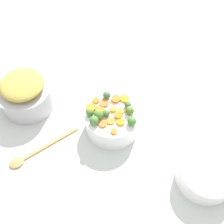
{
  "coord_description": "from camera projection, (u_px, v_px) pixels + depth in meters",
  "views": [
    {
      "loc": [
        0.13,
        -0.68,
        1.12
      ],
      "look_at": [
        -0.0,
        -0.02,
        0.13
      ],
      "focal_mm": 47.45,
      "sensor_mm": 36.0,
      "label": 1
    }
  ],
  "objects": [
    {
      "name": "tabletop",
      "position": [
        113.0,
        125.0,
        1.31
      ],
      "size": [
        2.4,
        2.4,
        0.02
      ],
      "primitive_type": "cube",
      "color": "silver",
      "rests_on": "ground"
    },
    {
      "name": "serving_bowl_carrots",
      "position": [
        112.0,
        120.0,
        1.25
      ],
      "size": [
        0.23,
        0.23,
        0.1
      ],
      "primitive_type": "cylinder",
      "color": "white",
      "rests_on": "tabletop"
    },
    {
      "name": "metal_pot",
      "position": [
        27.0,
        97.0,
        1.31
      ],
      "size": [
        0.23,
        0.23,
        0.12
      ],
      "primitive_type": "cylinder",
      "color": "#B8B4BD",
      "rests_on": "tabletop"
    },
    {
      "name": "stuffing_mound",
      "position": [
        22.0,
        84.0,
        1.24
      ],
      "size": [
        0.19,
        0.19,
        0.05
      ],
      "primitive_type": "ellipsoid",
      "color": "gold",
      "rests_on": "metal_pot"
    },
    {
      "name": "carrot_slice_0",
      "position": [
        100.0,
        109.0,
        1.21
      ],
      "size": [
        0.05,
        0.05,
        0.01
      ],
      "primitive_type": "cylinder",
      "rotation": [
        0.0,
        0.0,
        2.87
      ],
      "color": "orange",
      "rests_on": "serving_bowl_carrots"
    },
    {
      "name": "carrot_slice_1",
      "position": [
        116.0,
        99.0,
        1.24
      ],
      "size": [
        0.04,
        0.04,
        0.01
      ],
      "primitive_type": "cylinder",
      "rotation": [
        0.0,
        0.0,
        3.04
      ],
      "color": "orange",
      "rests_on": "serving_bowl_carrots"
    },
    {
      "name": "carrot_slice_2",
      "position": [
        113.0,
        109.0,
        1.21
      ],
      "size": [
        0.04,
        0.04,
        0.01
      ],
      "primitive_type": "cylinder",
      "rotation": [
        0.0,
        0.0,
        0.88
      ],
      "color": "orange",
      "rests_on": "serving_bowl_carrots"
    },
    {
      "name": "carrot_slice_3",
      "position": [
        104.0,
        103.0,
        1.23
      ],
      "size": [
        0.05,
        0.05,
        0.01
      ],
      "primitive_type": "cylinder",
      "rotation": [
        0.0,
        0.0,
        3.3
      ],
      "color": "orange",
      "rests_on": "serving_bowl_carrots"
    },
    {
      "name": "carrot_slice_4",
      "position": [
        114.0,
        131.0,
        1.15
      ],
      "size": [
        0.03,
        0.03,
        0.01
      ],
      "primitive_type": "cylinder",
      "rotation": [
        0.0,
        0.0,
        1.79
      ],
      "color": "orange",
      "rests_on": "serving_bowl_carrots"
    },
    {
      "name": "carrot_slice_5",
      "position": [
        125.0,
        98.0,
        1.24
      ],
      "size": [
        0.04,
        0.04,
        0.01
      ],
      "primitive_type": "cylinder",
      "rotation": [
        0.0,
        0.0,
        4.72
      ],
      "color": "orange",
      "rests_on": "serving_bowl_carrots"
    },
    {
      "name": "carrot_slice_6",
      "position": [
        118.0,
        116.0,
        1.19
      ],
      "size": [
        0.04,
        0.04,
        0.01
      ],
      "primitive_type": "cylinder",
      "rotation": [
        0.0,
        0.0,
        5.05
      ],
      "color": "orange",
      "rests_on": "serving_bowl_carrots"
    },
    {
      "name": "carrot_slice_7",
      "position": [
        121.0,
        110.0,
        1.21
      ],
      "size": [
        0.04,
        0.04,
        0.01
      ],
      "primitive_type": "cylinder",
      "rotation": [
        0.0,
        0.0,
        5.27
      ],
      "color": "orange",
      "rests_on": "serving_bowl_carrots"
    },
    {
      "name": "carrot_slice_8",
      "position": [
        103.0,
        124.0,
        1.17
      ],
      "size": [
        0.05,
        0.05,
        0.01
      ],
      "primitive_type": "cylinder",
      "rotation": [
        0.0,
        0.0,
        2.21
      ],
      "color": "orange",
      "rests_on": "serving_bowl_carrots"
    },
    {
      "name": "carrot_slice_9",
      "position": [
        96.0,
        100.0,
        1.24
      ],
      "size": [
        0.04,
        0.04,
        0.01
      ],
      "primitive_type": "cylinder",
      "rotation": [
        0.0,
        0.0,
        3.58
      ],
      "color": "orange",
      "rests_on": "serving_bowl_carrots"
    },
    {
      "name": "carrot_slice_10",
      "position": [
        91.0,
        107.0,
        1.21
      ],
      "size": [
        0.05,
        0.05,
        0.01
      ],
      "primitive_type": "cylinder",
      "rotation": [
        0.0,
        0.0,
        2.99
      ],
      "color": "orange",
      "rests_on": "serving_bowl_carrots"
    },
    {
      "name": "carrot_slice_11",
      "position": [
        111.0,
        121.0,
        1.18
      ],
      "size": [
        0.05,
        0.05,
        0.01
      ],
      "primitive_type": "cylinder",
      "rotation": [
        0.0,
        0.0,
        4.01
      ],
      "color": "orange",
      "rests_on": "serving_bowl_carrots"
    },
    {
      "name": "carrot_slice_12",
      "position": [
        121.0,
        122.0,
        1.18
      ],
      "size": [
        0.05,
        0.05,
        0.01
      ],
      "primitive_type": "cylinder",
      "rotation": [
        0.0,
        0.0,
        1.0
      ],
      "color": "orange",
      "rests_on": "serving_bowl_carrots"
    },
    {
      "name": "brussels_sprout_0",
      "position": [
        130.0,
        110.0,
        1.19
      ],
      "size": [
        0.04,
        0.04,
        0.04
      ],
      "primitive_type": "sphere",
      "color": "olive",
      "rests_on": "serving_bowl_carrots"
    },
    {
      "name": "brussels_sprout_1",
      "position": [
        128.0,
        105.0,
        1.21
      ],
      "size": [
        0.03,
        0.03,
        0.03
      ],
      "primitive_type": "sphere",
      "color": "#44763D",
      "rests_on": "serving_bowl_carrots"
    },
    {
      "name": "brussels_sprout_2",
      "position": [
        94.0,
        121.0,
        1.16
      ],
      "size": [
        0.04,
        0.04,
        0.04
      ],
      "primitive_type": "sphere",
      "color": "#4F7C3D",
      "rests_on": "serving_bowl_carrots"
    },
    {
      "name": "brussels_sprout_3",
      "position": [
        90.0,
        113.0,
        1.19
      ],
      "size": [
        0.03,
        0.03,
        0.03
      ],
      "primitive_type": "sphere",
      "color": "#437629",
      "rests_on": "serving_bowl_carrots"
    },
    {
      "name": "brussels_sprout_4",
      "position": [
        106.0,
        113.0,
        1.19
      ],
      "size": [
        0.03,
        0.03,
        0.03
      ],
      "primitive_type": "sphere",
      "color": "#55783A",
      "rests_on": "serving_bowl_carrots"
    },
    {
      "name": "brussels_sprout_5",
      "position": [
        99.0,
        114.0,
        1.18
      ],
      "size": [
        0.04,
        0.04,
        0.04
      ],
      "primitive_type": "sphere",
      "color": "#578436",
      "rests_on": "serving_bowl_carrots"
    },
    {
      "name": "brussels_sprout_6",
      "position": [
        107.0,
        95.0,
        1.24
      ],
      "size": [
        0.03,
        0.03,
        0.03
      ],
      "primitive_type": "sphere",
      "color": "#497A42",
      "rests_on": "serving_bowl_carrots"
    },
    {
      "name": "brussels_sprout_7",
      "position": [
        132.0,
        121.0,
        1.16
      ],
      "size": [
        0.04,
        0.04,
        0.04
      ],
      "primitive_type": "sphere",
      "color": "#458733",
      "rests_on": "serving_bowl_carrots"
    },
    {
      "name": "wooden_spoon",
      "position": [
        32.0,
        154.0,
        1.21
      ],
      "size": [
        0.24,
        0.25,
        0.01
      ],
      "color": "tan",
      "rests_on": "tabletop"
    },
    {
      "name": "casserole_dish",
      "position": [
        206.0,
        174.0,
        1.12
      ],
      "size": [
        0.22,
        0.22,
        0.09
      ],
      "primitive_type": "cylinder",
      "color": "white",
      "rests_on": "tabletop"
    }
  ]
}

